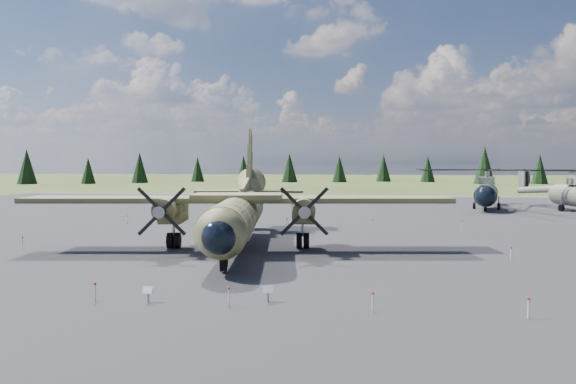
# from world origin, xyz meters

# --- Properties ---
(ground) EXTENTS (500.00, 500.00, 0.00)m
(ground) POSITION_xyz_m (0.00, 0.00, 0.00)
(ground) COLOR #54602B
(ground) RESTS_ON ground
(apron) EXTENTS (120.00, 120.00, 0.04)m
(apron) POSITION_xyz_m (0.00, 10.00, 0.00)
(apron) COLOR #57565B
(apron) RESTS_ON ground
(transport_plane) EXTENTS (29.71, 26.79, 9.78)m
(transport_plane) POSITION_xyz_m (-1.53, 2.98, 2.81)
(transport_plane) COLOR #384022
(transport_plane) RESTS_ON ground
(helicopter_near) EXTENTS (24.92, 26.29, 5.32)m
(helicopter_near) POSITION_xyz_m (22.45, 38.57, 3.77)
(helicopter_near) COLOR #65675A
(helicopter_near) RESTS_ON ground
(info_placard_left) EXTENTS (0.47, 0.23, 0.72)m
(info_placard_left) POSITION_xyz_m (-1.66, -13.30, 0.48)
(info_placard_left) COLOR gray
(info_placard_left) RESTS_ON ground
(info_placard_right) EXTENTS (0.50, 0.28, 0.74)m
(info_placard_right) POSITION_xyz_m (3.49, -12.44, 0.49)
(info_placard_right) COLOR gray
(info_placard_right) RESTS_ON ground
(barrier_fence) EXTENTS (33.12, 29.62, 0.85)m
(barrier_fence) POSITION_xyz_m (-0.46, -0.08, 0.51)
(barrier_fence) COLOR silver
(barrier_fence) RESTS_ON ground
(treeline) EXTENTS (307.14, 303.07, 10.88)m
(treeline) POSITION_xyz_m (0.44, -7.33, 4.82)
(treeline) COLOR black
(treeline) RESTS_ON ground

